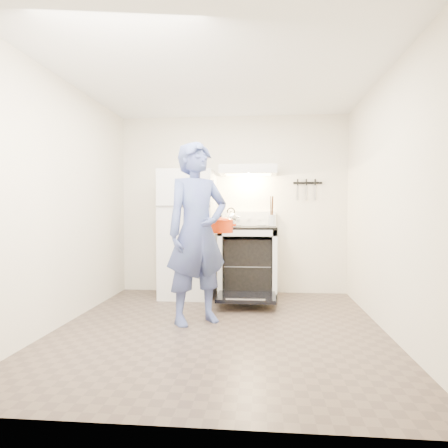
{
  "coord_description": "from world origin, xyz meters",
  "views": [
    {
      "loc": [
        0.41,
        -3.88,
        1.17
      ],
      "look_at": [
        -0.05,
        1.0,
        1.0
      ],
      "focal_mm": 32.0,
      "sensor_mm": 36.0,
      "label": 1
    }
  ],
  "objects_px": {
    "stove_body": "(248,263)",
    "person": "(197,233)",
    "tea_kettle": "(231,217)",
    "refrigerator": "(188,234)",
    "dutch_oven": "(220,227)"
  },
  "relations": [
    {
      "from": "stove_body",
      "to": "person",
      "type": "relative_size",
      "value": 0.49
    },
    {
      "from": "tea_kettle",
      "to": "person",
      "type": "distance_m",
      "value": 1.46
    },
    {
      "from": "stove_body",
      "to": "tea_kettle",
      "type": "bearing_deg",
      "value": 148.07
    },
    {
      "from": "refrigerator",
      "to": "person",
      "type": "height_order",
      "value": "person"
    },
    {
      "from": "tea_kettle",
      "to": "person",
      "type": "bearing_deg",
      "value": -99.45
    },
    {
      "from": "tea_kettle",
      "to": "dutch_oven",
      "type": "bearing_deg",
      "value": -92.3
    },
    {
      "from": "stove_body",
      "to": "person",
      "type": "xyz_separation_m",
      "value": [
        -0.48,
        -1.29,
        0.48
      ]
    },
    {
      "from": "stove_body",
      "to": "refrigerator",
      "type": "bearing_deg",
      "value": -178.23
    },
    {
      "from": "refrigerator",
      "to": "dutch_oven",
      "type": "xyz_separation_m",
      "value": [
        0.53,
        -0.87,
        0.13
      ]
    },
    {
      "from": "refrigerator",
      "to": "tea_kettle",
      "type": "xyz_separation_m",
      "value": [
        0.57,
        0.18,
        0.23
      ]
    },
    {
      "from": "person",
      "to": "dutch_oven",
      "type": "bearing_deg",
      "value": 27.18
    },
    {
      "from": "stove_body",
      "to": "dutch_oven",
      "type": "distance_m",
      "value": 1.08
    },
    {
      "from": "refrigerator",
      "to": "dutch_oven",
      "type": "bearing_deg",
      "value": -58.84
    },
    {
      "from": "dutch_oven",
      "to": "person",
      "type": "bearing_deg",
      "value": -116.72
    },
    {
      "from": "stove_body",
      "to": "tea_kettle",
      "type": "relative_size",
      "value": 3.62
    }
  ]
}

